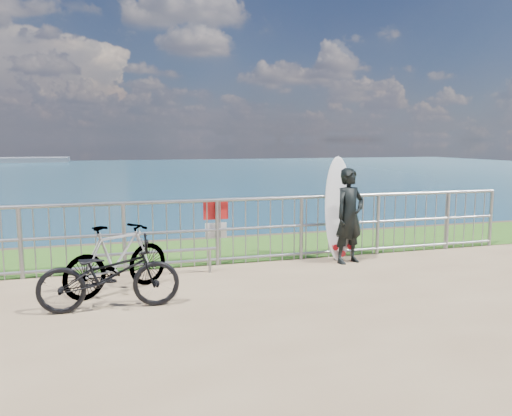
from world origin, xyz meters
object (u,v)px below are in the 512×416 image
object	(u,v)px
surfboard	(339,212)
bicycle_far	(117,258)
bicycle_near	(109,274)
surfer	(349,216)

from	to	relation	value
surfboard	bicycle_far	bearing A→B (deg)	-166.15
surfboard	bicycle_near	bearing A→B (deg)	-157.19
bicycle_near	surfer	bearing A→B (deg)	-70.73
surfboard	surfer	bearing A→B (deg)	-77.02
bicycle_near	surfboard	bearing A→B (deg)	-66.74
surfer	surfboard	size ratio (longest dim) A/B	0.89
surfboard	bicycle_near	xyz separation A→B (m)	(-3.86, -1.62, -0.39)
surfer	surfboard	world-z (taller)	surfboard
surfboard	bicycle_far	distance (m)	3.88
bicycle_far	bicycle_near	bearing A→B (deg)	140.63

